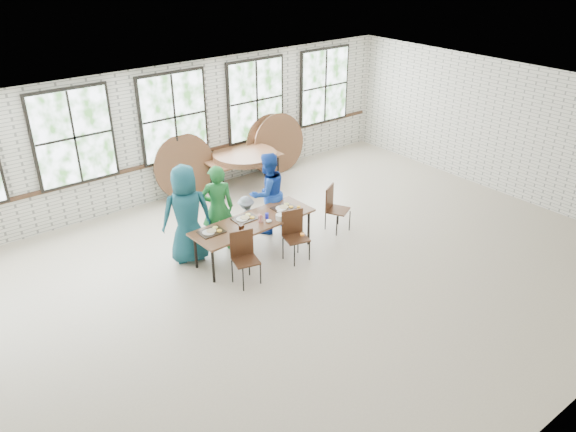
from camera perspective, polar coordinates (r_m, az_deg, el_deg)
name	(u,v)px	position (r m, az deg, el deg)	size (l,w,h in m)	color
room	(174,119)	(12.71, -11.50, 9.65)	(12.00, 12.00, 12.00)	#C2B39A
dining_table	(254,223)	(10.36, -3.51, -0.74)	(2.43, 0.91, 0.74)	brown
chair_near_left	(244,253)	(9.70, -4.52, -3.75)	(0.51, 0.50, 0.95)	#452717
chair_near_right	(294,231)	(10.36, 0.64, -1.52)	(0.51, 0.50, 0.95)	#452717
chair_spare	(334,205)	(11.39, 4.66, 1.16)	(0.56, 0.56, 0.95)	#452717
adult_teal	(187,214)	(10.29, -10.26, 0.17)	(0.91, 0.59, 1.87)	#1A5C64
adult_green	(218,208)	(10.60, -7.16, 0.78)	(0.63, 0.41, 1.72)	#1C6C2C
toddler	(246,218)	(11.08, -4.26, -0.19)	(0.59, 0.34, 0.91)	#111D36
adult_blue	(268,193)	(11.19, -2.08, 2.34)	(0.82, 0.64, 1.68)	#1843AD
storage_table	(245,160)	(13.32, -4.43, 5.70)	(1.82, 0.80, 0.74)	brown
tabletop_clutter	(259,218)	(10.36, -2.95, -0.25)	(2.04, 0.67, 0.11)	black
round_tops_stacked	(244,155)	(13.27, -4.45, 6.18)	(1.50, 1.50, 0.13)	brown
round_tops_leaning	(247,151)	(13.74, -4.15, 6.61)	(4.12, 0.42, 1.49)	brown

